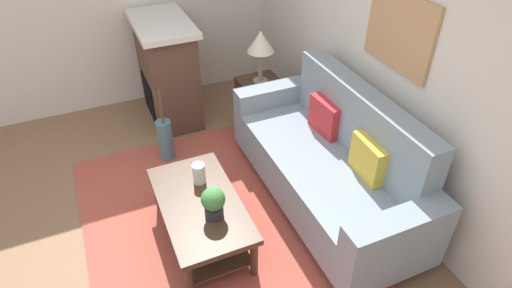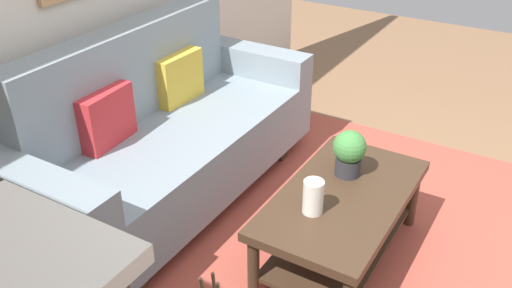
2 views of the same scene
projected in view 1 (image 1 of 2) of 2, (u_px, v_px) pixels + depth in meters
ground_plane at (161, 256)px, 3.40m from camera, size 9.10×9.10×0.00m
wall_back at (405, 56)px, 3.25m from camera, size 5.10×0.10×2.70m
area_rug at (219, 236)px, 3.55m from camera, size 2.99×2.10×0.01m
couch at (330, 163)px, 3.67m from camera, size 2.12×0.84×1.08m
throw_pillow_crimson at (325, 117)px, 3.80m from camera, size 0.37×0.15×0.32m
throw_pillow_mustard at (369, 159)px, 3.32m from camera, size 0.37×0.14×0.32m
coffee_table at (201, 212)px, 3.36m from camera, size 1.10×0.60×0.43m
tabletop_vase at (199, 173)px, 3.42m from camera, size 0.10×0.10×0.18m
potted_plant_tabletop at (213, 202)px, 3.08m from camera, size 0.18×0.18×0.26m
side_table at (260, 104)px, 4.74m from camera, size 0.44×0.44×0.56m
table_lamp at (261, 44)px, 4.31m from camera, size 0.28×0.28×0.57m
fireplace at (168, 71)px, 4.72m from camera, size 1.02×0.58×1.16m
floor_vase at (166, 141)px, 4.27m from camera, size 0.15×0.15×0.45m
floor_vase_branch_a at (161, 107)px, 4.01m from camera, size 0.03×0.02×0.36m
floor_vase_branch_b at (162, 105)px, 4.04m from camera, size 0.05×0.03×0.36m
floor_vase_branch_c at (158, 106)px, 4.03m from camera, size 0.03×0.05×0.36m
framed_painting at (399, 31)px, 3.15m from camera, size 0.71×0.03×0.58m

